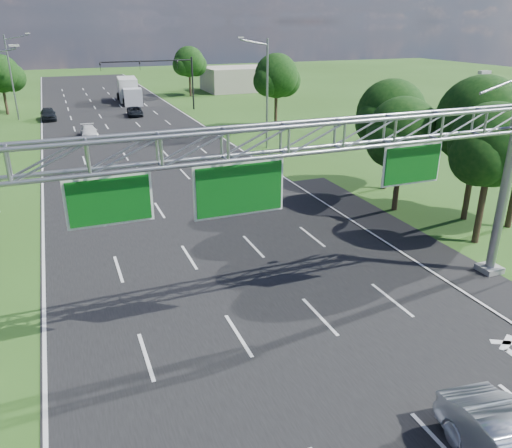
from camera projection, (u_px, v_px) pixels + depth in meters
ground at (174, 192)px, 36.03m from camera, size 220.00×220.00×0.00m
road at (174, 192)px, 36.03m from camera, size 18.00×180.00×0.02m
road_flare at (440, 259)px, 25.79m from camera, size 3.00×30.00×0.02m
sign_gantry at (286, 156)px, 18.07m from camera, size 23.50×1.00×9.56m
traffic_signal at (167, 72)px, 66.76m from camera, size 12.21×0.24×7.00m
streetlight_l_far at (12, 74)px, 60.13m from camera, size 2.97×0.22×10.16m
streetlight_r_mid at (265, 89)px, 46.43m from camera, size 2.97×0.22×10.16m
tree_cluster_right at (454, 131)px, 29.84m from camera, size 9.91×14.60×8.68m
tree_verge_lc at (1, 75)px, 64.13m from camera, size 5.76×4.80×7.62m
tree_verge_rd at (277, 78)px, 54.96m from camera, size 5.76×4.80×8.28m
tree_verge_re at (189, 63)px, 80.23m from camera, size 5.76×4.80×7.84m
building_right at (239, 79)px, 88.26m from camera, size 12.00×9.00×4.00m
car_queue_a at (89, 132)px, 52.83m from camera, size 1.67×4.03×1.17m
car_queue_b at (135, 111)px, 64.72m from camera, size 2.28×4.28×1.15m
car_queue_c at (48, 114)px, 61.98m from camera, size 1.91×4.49×1.51m
box_truck at (129, 91)px, 75.39m from camera, size 3.23×9.43×3.50m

